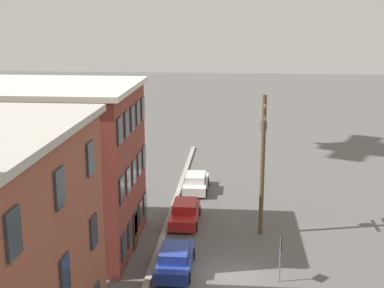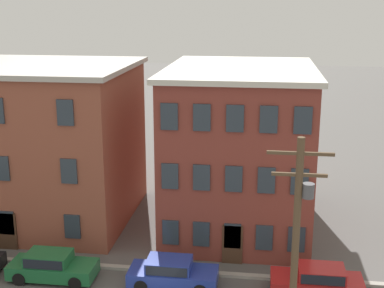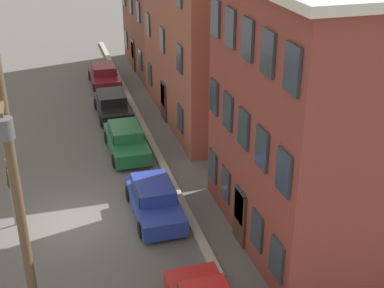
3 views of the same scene
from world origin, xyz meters
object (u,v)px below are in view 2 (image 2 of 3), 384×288
utility_pole (297,240)px  car_blue (172,272)px  car_green (52,265)px  car_red (318,280)px

utility_pole → car_blue: bearing=139.0°
car_green → utility_pole: bearing=-21.9°
car_green → car_red: (13.31, 0.30, 0.00)m
car_green → car_blue: 6.19m
car_blue → car_red: bearing=1.4°
car_green → car_red: 13.32m
car_green → car_blue: (6.18, 0.13, 0.00)m
car_red → car_green: bearing=-178.7°
car_blue → car_red: same height
car_green → car_red: size_ratio=1.00×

